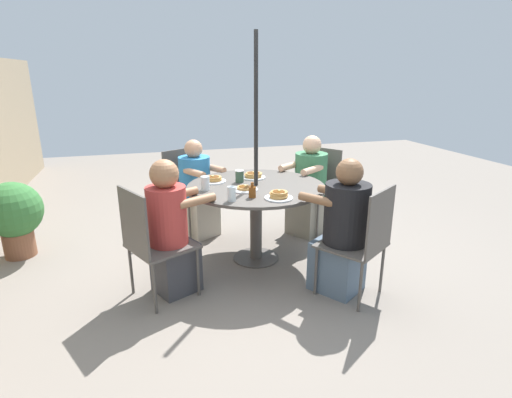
{
  "coord_description": "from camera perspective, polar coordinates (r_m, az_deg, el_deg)",
  "views": [
    {
      "loc": [
        -3.47,
        0.98,
        1.76
      ],
      "look_at": [
        0.0,
        0.0,
        0.62
      ],
      "focal_mm": 28.0,
      "sensor_mm": 36.0,
      "label": 1
    }
  ],
  "objects": [
    {
      "name": "patio_table",
      "position": [
        3.78,
        -0.0,
        0.28
      ],
      "size": [
        1.3,
        1.3,
        0.75
      ],
      "color": "#4C4742",
      "rests_on": "ground"
    },
    {
      "name": "diner_south",
      "position": [
        3.33,
        12.21,
        -4.77
      ],
      "size": [
        0.6,
        0.56,
        1.14
      ],
      "rotation": [
        0.0,
        0.0,
        -0.98
      ],
      "color": "slate",
      "rests_on": "ground"
    },
    {
      "name": "patio_chair_west",
      "position": [
        4.68,
        8.81,
        2.02
      ],
      "size": [
        0.64,
        0.64,
        0.94
      ],
      "rotation": [
        0.0,
        0.0,
        0.59
      ],
      "color": "#514C47",
      "rests_on": "ground"
    },
    {
      "name": "pancake_plate_a",
      "position": [
        3.88,
        -6.05,
        2.76
      ],
      "size": [
        0.24,
        0.24,
        0.06
      ],
      "color": "white",
      "rests_on": "patio_table"
    },
    {
      "name": "patio_chair_north",
      "position": [
        4.62,
        -9.86,
        1.78
      ],
      "size": [
        0.63,
        0.63,
        0.94
      ],
      "rotation": [
        0.0,
        0.0,
        -4.19
      ],
      "color": "#514C47",
      "rests_on": "ground"
    },
    {
      "name": "diner_west",
      "position": [
        4.53,
        7.55,
        1.31
      ],
      "size": [
        0.57,
        0.62,
        1.11
      ],
      "rotation": [
        0.0,
        0.0,
        0.59
      ],
      "color": "gray",
      "rests_on": "ground"
    },
    {
      "name": "ground_plane",
      "position": [
        4.02,
        -0.0,
        -8.45
      ],
      "size": [
        12.0,
        12.0,
        0.0
      ],
      "primitive_type": "plane",
      "color": "gray"
    },
    {
      "name": "pancake_plate_b",
      "position": [
        3.34,
        3.26,
        0.46
      ],
      "size": [
        0.24,
        0.24,
        0.07
      ],
      "color": "white",
      "rests_on": "patio_table"
    },
    {
      "name": "potted_shrub",
      "position": [
        4.57,
        -31.32,
        -1.83
      ],
      "size": [
        0.55,
        0.55,
        0.76
      ],
      "color": "brown",
      "rests_on": "ground"
    },
    {
      "name": "pancake_plate_c",
      "position": [
        3.58,
        -1.63,
        1.46
      ],
      "size": [
        0.24,
        0.24,
        0.05
      ],
      "color": "white",
      "rests_on": "patio_table"
    },
    {
      "name": "patio_chair_south",
      "position": [
        3.26,
        15.1,
        -5.38
      ],
      "size": [
        0.64,
        0.64,
        0.94
      ],
      "rotation": [
        0.0,
        0.0,
        -0.98
      ],
      "color": "#514C47",
      "rests_on": "ground"
    },
    {
      "name": "diner_north",
      "position": [
        4.49,
        -8.43,
        0.9
      ],
      "size": [
        0.57,
        0.52,
        1.08
      ],
      "rotation": [
        0.0,
        0.0,
        -4.19
      ],
      "color": "beige",
      "rests_on": "ground"
    },
    {
      "name": "patio_chair_east",
      "position": [
        3.23,
        -14.85,
        -5.55
      ],
      "size": [
        0.62,
        0.62,
        0.94
      ],
      "rotation": [
        0.0,
        0.0,
        -2.68
      ],
      "color": "#514C47",
      "rests_on": "ground"
    },
    {
      "name": "umbrella_pole",
      "position": [
        3.68,
        -0.0,
        6.49
      ],
      "size": [
        0.04,
        0.04,
        2.11
      ],
      "primitive_type": "cylinder",
      "color": "black",
      "rests_on": "ground"
    },
    {
      "name": "pancake_plate_d",
      "position": [
        4.0,
        -0.37,
        3.34
      ],
      "size": [
        0.24,
        0.24,
        0.06
      ],
      "color": "white",
      "rests_on": "patio_table"
    },
    {
      "name": "diner_east",
      "position": [
        3.31,
        -12.03,
        -4.67
      ],
      "size": [
        0.5,
        0.57,
        1.13
      ],
      "rotation": [
        0.0,
        0.0,
        -2.68
      ],
      "color": "#3D3D42",
      "rests_on": "ground"
    },
    {
      "name": "coffee_cup",
      "position": [
        3.85,
        -2.36,
        3.28
      ],
      "size": [
        0.08,
        0.08,
        0.12
      ],
      "color": "#33513D",
      "rests_on": "patio_table"
    },
    {
      "name": "syrup_bottle",
      "position": [
        3.36,
        -0.54,
        1.07
      ],
      "size": [
        0.08,
        0.06,
        0.13
      ],
      "color": "brown",
      "rests_on": "patio_table"
    },
    {
      "name": "drinking_glass_a",
      "position": [
        3.6,
        -7.27,
        2.23
      ],
      "size": [
        0.08,
        0.08,
        0.13
      ],
      "primitive_type": "cylinder",
      "color": "silver",
      "rests_on": "patio_table"
    },
    {
      "name": "drinking_glass_b",
      "position": [
        3.27,
        -3.5,
        0.74
      ],
      "size": [
        0.07,
        0.07,
        0.12
      ],
      "primitive_type": "cylinder",
      "color": "silver",
      "rests_on": "patio_table"
    }
  ]
}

